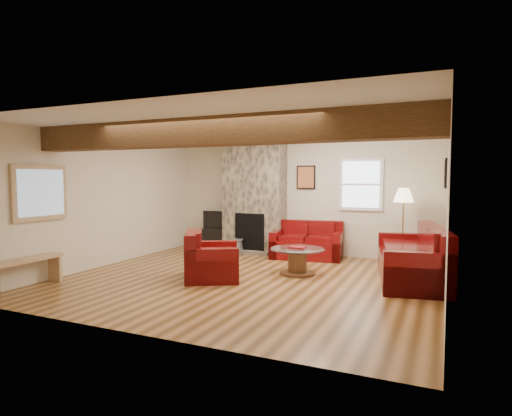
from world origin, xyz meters
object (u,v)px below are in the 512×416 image
Objects in this scene: tv_cabinet at (219,239)px; floor_lamp at (403,199)px; coffee_table at (297,261)px; sofa_three at (411,254)px; television at (219,220)px; loveseat at (307,240)px; armchair_red at (212,255)px.

tv_cabinet is 4.31m from floor_lamp.
coffee_table is 0.63× the size of floor_lamp.
tv_cabinet is at bearing -118.52° from sofa_three.
television is at bearing 144.45° from coffee_table.
floor_lamp is (-0.24, 1.20, 0.83)m from sofa_three.
loveseat is 2.58m from armchair_red.
sofa_three is 1.59× the size of loveseat.
tv_cabinet is at bearing 175.98° from floor_lamp.
television is at bearing 175.98° from floor_lamp.
floor_lamp is (1.91, 0.01, 0.89)m from loveseat.
tv_cabinet is 1.23× the size of television.
television is (-2.26, 0.30, 0.30)m from loveseat.
armchair_red is 3.81m from floor_lamp.
sofa_three reaches higher than tv_cabinet.
sofa_three is 4.66m from tv_cabinet.
armchair_red is at bearing -77.86° from sofa_three.
floor_lamp reaches higher than sofa_three.
television is (-1.37, 2.72, 0.29)m from armchair_red.
sofa_three is 2.47× the size of coffee_table.
television is 4.22m from floor_lamp.
television is at bearing 0.00° from tv_cabinet.
floor_lamp reaches higher than coffee_table.
tv_cabinet is (-2.56, 1.83, 0.00)m from coffee_table.
television is (-2.56, 1.83, 0.46)m from coffee_table.
floor_lamp reaches higher than tv_cabinet.
floor_lamp is (4.17, -0.29, 0.59)m from television.
loveseat is at bearing -179.79° from floor_lamp.
armchair_red is at bearing -63.34° from tv_cabinet.
floor_lamp is at bearing -7.86° from loveseat.
sofa_three is 1.55× the size of floor_lamp.
tv_cabinet is at bearing 0.00° from television.
floor_lamp is at bearing -4.02° from tv_cabinet.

